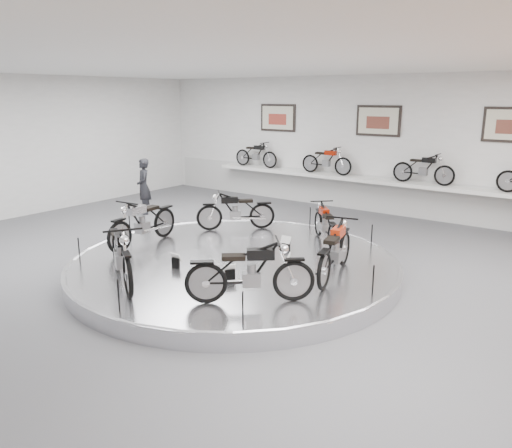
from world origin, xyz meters
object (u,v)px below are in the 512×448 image
Objects in this scene: bike_d at (143,222)px; visitor at (144,187)px; display_platform at (234,266)px; bike_e at (121,253)px; shelf at (371,180)px; bike_b at (325,224)px; bike_f at (250,272)px; bike_a at (335,250)px; bike_c at (236,210)px.

visitor is at bearing -137.80° from bike_d.
bike_d is (-2.15, -0.42, 0.66)m from display_platform.
bike_d is 0.96× the size of bike_e.
bike_b reaches higher than shelf.
bike_e is at bearing 33.42° from bike_d.
bike_d is at bearing 160.97° from bike_e.
visitor is (-4.64, 4.55, -0.01)m from bike_e.
bike_f is (1.54, -7.92, -0.20)m from shelf.
bike_e is at bearing -108.55° from display_platform.
bike_e is at bearing 118.36° from bike_a.
bike_f reaches higher than bike_a.
shelf is at bearing -31.61° from bike_b.
bike_e reaches higher than bike_f.
visitor reaches higher than bike_f.
display_platform is at bearing 84.84° from bike_a.
bike_c reaches higher than bike_b.
visitor is at bearing 42.87° from bike_b.
shelf is (0.00, 6.40, 0.85)m from display_platform.
bike_c is 4.36m from bike_f.
bike_b is 3.90m from bike_d.
display_platform is 2.36m from bike_e.
bike_d is at bearing 123.09° from bike_f.
bike_b is at bearing 20.82° from bike_a.
shelf is 6.47m from bike_a.
visitor reaches higher than bike_d.
visitor reaches higher than bike_e.
shelf is 6.10× the size of bike_e.
bike_f is at bearing 46.63° from bike_e.
bike_f reaches higher than bike_b.
display_platform is 2.17m from bike_a.
bike_e is (-1.63, -4.14, 0.09)m from bike_b.
bike_b is at bearing -78.30° from shelf.
visitor reaches higher than bike_b.
bike_c is 0.88× the size of bike_e.
bike_b is at bearing 99.71° from bike_e.
bike_f reaches higher than bike_c.
shelf is at bearing 116.42° from bike_e.
display_platform is 2.29m from bike_c.
bike_a reaches higher than bike_c.
bike_d reaches higher than bike_c.
display_platform is at bearing -90.00° from shelf.
display_platform is 5.91m from visitor.
shelf is 4.85m from bike_c.
visitor is (-5.36, -3.99, -0.18)m from shelf.
bike_d is (-3.06, -2.41, 0.07)m from bike_b.
bike_b is 2.28m from bike_c.
bike_a is 3.71m from bike_c.
bike_b is at bearing 141.42° from bike_c.
visitor is at bearing 109.96° from bike_f.
visitor reaches higher than display_platform.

